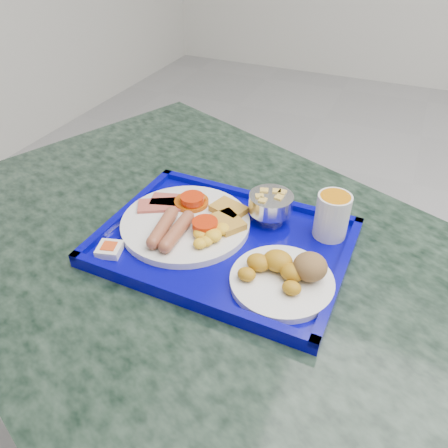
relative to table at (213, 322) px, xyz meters
The scene contains 9 objects.
table is the anchor object (origin of this frame).
tray 0.21m from the table, 51.05° to the left, with size 0.46×0.34×0.03m.
main_plate 0.24m from the table, 152.34° to the left, with size 0.25×0.25×0.04m.
bread_plate 0.28m from the table, 13.62° to the right, with size 0.17×0.17×0.06m.
fruit_bowl 0.29m from the table, 58.54° to the left, with size 0.09×0.09×0.06m.
juice_cup 0.35m from the table, 31.99° to the left, with size 0.06×0.06×0.09m.
spoon 0.29m from the table, 155.65° to the left, with size 0.03×0.15×0.01m.
knife 0.29m from the table, behind, with size 0.01×0.16×0.00m, color silver.
jam_packet 0.29m from the table, 149.69° to the right, with size 0.05×0.05×0.02m.
Camera 1 is at (-0.79, -1.02, 1.31)m, focal length 35.00 mm.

